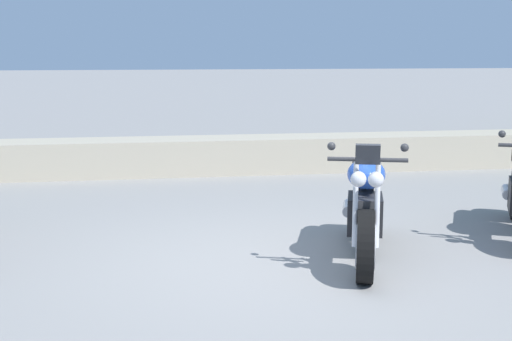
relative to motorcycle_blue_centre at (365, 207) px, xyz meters
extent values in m
plane|color=gray|center=(-0.86, -0.01, -0.49)|extent=(120.00, 120.00, 0.00)
cube|color=#A89E89|center=(-0.86, 4.79, -0.21)|extent=(36.00, 0.80, 0.55)
cylinder|color=black|center=(-0.20, -0.66, -0.18)|extent=(0.32, 0.63, 0.62)
cylinder|color=black|center=(0.22, 0.71, -0.18)|extent=(0.36, 0.65, 0.62)
cylinder|color=silver|center=(-0.20, -0.66, -0.18)|extent=(0.27, 0.41, 0.38)
cube|color=black|center=(0.02, 0.07, -0.08)|extent=(0.45, 0.55, 0.34)
cube|color=#2D2D30|center=(0.00, -0.02, 0.12)|extent=(0.46, 1.09, 0.12)
ellipsoid|color=#2347A8|center=(-0.05, -0.17, 0.34)|extent=(0.48, 0.60, 0.26)
cube|color=black|center=(0.09, 0.29, 0.28)|extent=(0.41, 0.61, 0.12)
ellipsoid|color=#2347A8|center=(0.18, 0.58, 0.32)|extent=(0.29, 0.33, 0.16)
cylinder|color=#2D2D30|center=(-0.18, -0.59, 0.54)|extent=(0.64, 0.23, 0.04)
sphere|color=silver|center=(-0.15, -0.74, 0.40)|extent=(0.13, 0.13, 0.13)
sphere|color=silver|center=(-0.29, -0.70, 0.40)|extent=(0.13, 0.13, 0.13)
cube|color=#26282D|center=(-0.21, -0.68, 0.60)|extent=(0.22, 0.15, 0.18)
cylinder|color=silver|center=(0.00, 0.53, -0.13)|extent=(0.22, 0.40, 0.11)
cylinder|color=silver|center=(-0.11, -0.65, 0.18)|extent=(0.09, 0.17, 0.73)
cylinder|color=silver|center=(-0.28, -0.60, 0.18)|extent=(0.09, 0.17, 0.73)
sphere|color=#2D2D30|center=(0.12, -0.64, 0.64)|extent=(0.07, 0.07, 0.07)
sphere|color=#2D2D30|center=(-0.45, -0.46, 0.64)|extent=(0.07, 0.07, 0.07)
cylinder|color=silver|center=(1.97, 1.02, -0.13)|extent=(0.26, 0.39, 0.11)
sphere|color=#2D2D30|center=(1.38, 0.11, 0.64)|extent=(0.07, 0.07, 0.07)
camera|label=1|loc=(-1.97, -6.07, 1.45)|focal=49.06mm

